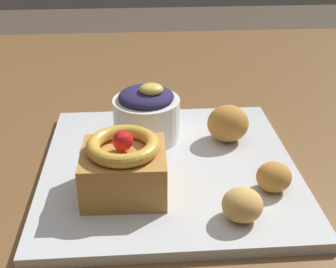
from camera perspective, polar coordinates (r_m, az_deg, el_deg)
The scene contains 7 objects.
dining_table at distance 0.62m, azimuth -0.85°, elevation -7.92°, with size 1.48×1.05×0.73m.
front_plate at distance 0.52m, azimuth 0.16°, elevation -4.35°, with size 0.29×0.29×0.01m, color silver.
cake_slice at distance 0.46m, azimuth -5.64°, elevation -4.15°, with size 0.09×0.08×0.07m.
berry_ramekin at distance 0.55m, azimuth -2.73°, elevation 2.52°, with size 0.08×0.08×0.08m.
fritter_front at distance 0.56m, azimuth 7.67°, elevation 1.34°, with size 0.05×0.05×0.05m, color #BC7F38.
fritter_middle at distance 0.48m, azimuth 13.38°, elevation -5.36°, with size 0.04×0.03×0.03m, color #BC7F38.
fritter_back at distance 0.43m, azimuth 9.48°, elevation -8.91°, with size 0.04×0.04×0.03m, color tan.
Camera 1 is at (-0.03, -0.50, 1.02)m, focal length 47.67 mm.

